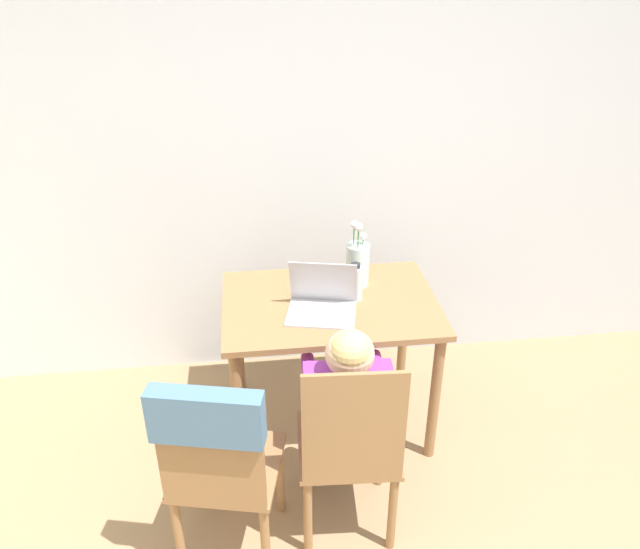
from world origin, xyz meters
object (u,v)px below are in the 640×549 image
object	(u,v)px
person_seated	(347,398)
water_bottle	(355,282)
chair_spare	(216,450)
flower_vase	(358,263)
laptop	(322,300)
chair_occupied	(349,448)

from	to	relation	value
person_seated	water_bottle	xyz separation A→B (m)	(0.13, 0.58, 0.20)
chair_spare	flower_vase	size ratio (longest dim) A/B	2.74
water_bottle	laptop	bearing A→B (deg)	-151.96
chair_occupied	water_bottle	distance (m)	0.79
chair_spare	person_seated	xyz separation A→B (m)	(0.51, 0.23, -0.01)
chair_spare	flower_vase	bearing A→B (deg)	-112.47
laptop	person_seated	bearing A→B (deg)	-72.80
person_seated	water_bottle	distance (m)	0.63
flower_vase	water_bottle	world-z (taller)	flower_vase
flower_vase	water_bottle	size ratio (longest dim) A/B	1.85
chair_spare	water_bottle	world-z (taller)	chair_spare
water_bottle	chair_occupied	bearing A→B (deg)	-100.90
person_seated	laptop	bearing A→B (deg)	-81.87
chair_occupied	flower_vase	xyz separation A→B (m)	(0.17, 0.83, 0.38)
chair_occupied	person_seated	size ratio (longest dim) A/B	0.95
laptop	chair_occupied	bearing A→B (deg)	-74.42
person_seated	chair_spare	bearing A→B (deg)	27.51
chair_occupied	water_bottle	bearing A→B (deg)	-97.32
chair_spare	flower_vase	world-z (taller)	flower_vase
laptop	flower_vase	size ratio (longest dim) A/B	1.03
chair_occupied	water_bottle	xyz separation A→B (m)	(0.14, 0.70, 0.35)
chair_occupied	flower_vase	distance (m)	0.93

